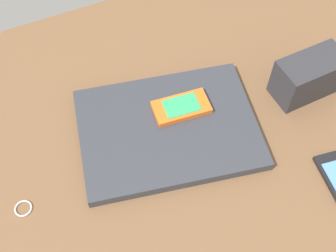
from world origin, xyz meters
TOP-DOWN VIEW (x-y plane):
  - desk_surface at (0.00, 0.00)cm, footprint 120.00×80.00cm
  - laptop_closed at (7.70, 1.02)cm, footprint 38.32×31.36cm
  - cell_phone_on_laptop at (3.69, -1.49)cm, footprint 11.51×6.92cm
  - desk_organizer at (-22.33, 3.29)cm, footprint 13.92×7.55cm
  - key_ring at (37.43, 5.12)cm, footprint 3.16×3.16cm

SIDE VIEW (x-z plane):
  - desk_surface at x=0.00cm, z-range 0.00..3.00cm
  - key_ring at x=37.43cm, z-range 3.00..3.36cm
  - laptop_closed at x=7.70cm, z-range 3.00..5.07cm
  - cell_phone_on_laptop at x=3.69cm, z-range 5.04..6.37cm
  - desk_organizer at x=-22.33cm, z-range 3.00..11.80cm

